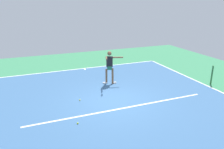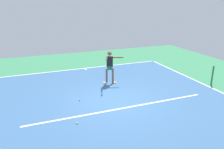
# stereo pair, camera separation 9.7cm
# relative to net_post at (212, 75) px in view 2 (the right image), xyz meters

# --- Properties ---
(ground_plane) EXTENTS (21.11, 21.11, 0.00)m
(ground_plane) POSITION_rel_net_post_xyz_m (5.74, 0.00, -0.54)
(ground_plane) COLOR #388456
(court_surface) EXTENTS (10.89, 11.18, 0.00)m
(court_surface) POSITION_rel_net_post_xyz_m (5.74, 0.00, -0.53)
(court_surface) COLOR #38608E
(court_surface) RESTS_ON ground_plane
(court_line_baseline_near) EXTENTS (10.89, 0.10, 0.01)m
(court_line_baseline_near) POSITION_rel_net_post_xyz_m (5.74, -5.54, -0.53)
(court_line_baseline_near) COLOR white
(court_line_baseline_near) RESTS_ON ground_plane
(court_line_sideline_left) EXTENTS (0.10, 11.18, 0.01)m
(court_line_sideline_left) POSITION_rel_net_post_xyz_m (0.35, 0.00, -0.53)
(court_line_sideline_left) COLOR white
(court_line_sideline_left) RESTS_ON ground_plane
(court_line_service) EXTENTS (8.16, 0.10, 0.01)m
(court_line_service) POSITION_rel_net_post_xyz_m (5.74, 0.83, -0.53)
(court_line_service) COLOR white
(court_line_service) RESTS_ON ground_plane
(court_line_centre_mark) EXTENTS (0.10, 0.30, 0.01)m
(court_line_centre_mark) POSITION_rel_net_post_xyz_m (5.74, -5.34, -0.53)
(court_line_centre_mark) COLOR white
(court_line_centre_mark) RESTS_ON ground_plane
(net_post) EXTENTS (0.09, 0.09, 1.07)m
(net_post) POSITION_rel_net_post_xyz_m (0.00, 0.00, 0.00)
(net_post) COLOR #38753D
(net_post) RESTS_ON ground_plane
(tennis_player) EXTENTS (1.23, 1.17, 1.84)m
(tennis_player) POSITION_rel_net_post_xyz_m (5.17, -2.17, 0.54)
(tennis_player) COLOR brown
(tennis_player) RESTS_ON ground_plane
(tennis_ball_near_player) EXTENTS (0.07, 0.07, 0.07)m
(tennis_ball_near_player) POSITION_rel_net_post_xyz_m (7.82, 1.37, -0.50)
(tennis_ball_near_player) COLOR #CCE033
(tennis_ball_near_player) RESTS_ON ground_plane
(tennis_ball_far_corner) EXTENTS (0.07, 0.07, 0.07)m
(tennis_ball_far_corner) POSITION_rel_net_post_xyz_m (7.26, -0.61, -0.50)
(tennis_ball_far_corner) COLOR yellow
(tennis_ball_far_corner) RESTS_ON ground_plane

